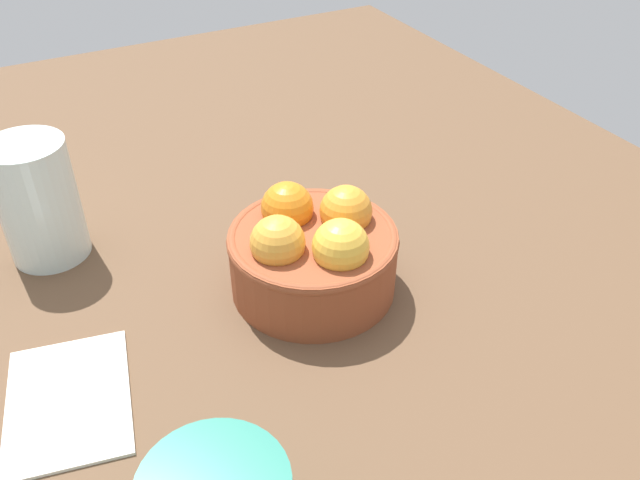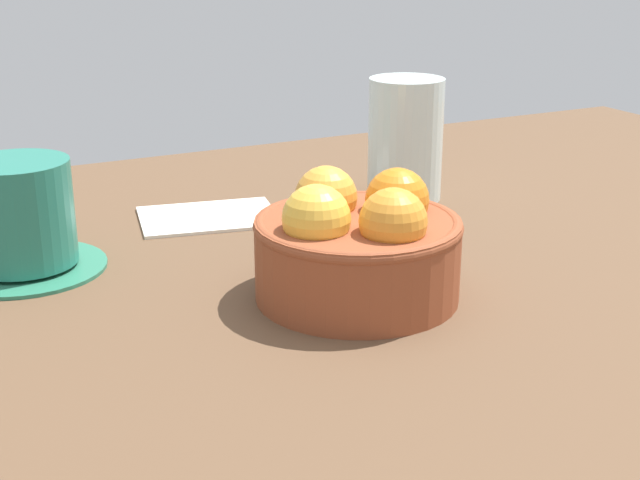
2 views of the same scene
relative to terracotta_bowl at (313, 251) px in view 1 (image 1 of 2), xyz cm
name	(u,v)px [view 1 (image 1 of 2)]	position (x,y,z in cm)	size (l,w,h in cm)	color
ground_plane	(313,305)	(0.01, 0.01, -6.40)	(137.31, 95.26, 4.67)	brown
terracotta_bowl	(313,251)	(0.00, 0.00, 0.00)	(14.98, 14.98, 9.10)	brown
water_glass	(38,201)	(16.42, 20.10, 1.87)	(7.30, 7.30, 11.87)	silver
folded_napkin	(68,399)	(-3.28, 22.43, -3.76)	(12.53, 8.98, 0.60)	white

